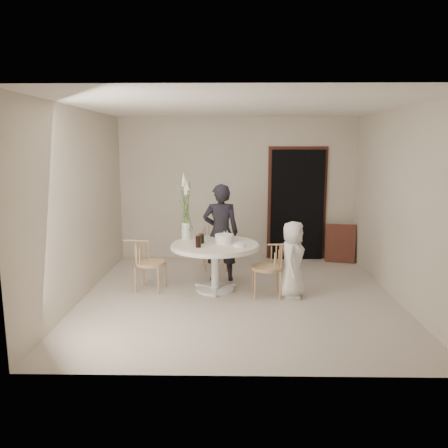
{
  "coord_description": "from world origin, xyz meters",
  "views": [
    {
      "loc": [
        -0.11,
        -6.11,
        2.18
      ],
      "look_at": [
        -0.22,
        0.3,
        1.02
      ],
      "focal_mm": 35.0,
      "sensor_mm": 36.0,
      "label": 1
    }
  ],
  "objects_px": {
    "table": "(215,251)",
    "chair_left": "(143,257)",
    "chair_right": "(274,262)",
    "girl": "(221,233)",
    "chair_far": "(214,239)",
    "birthday_cake": "(224,239)",
    "boy": "(293,260)",
    "flower_vase": "(186,210)"
  },
  "relations": [
    {
      "from": "birthday_cake",
      "to": "girl",
      "type": "bearing_deg",
      "value": 97.35
    },
    {
      "from": "chair_right",
      "to": "boy",
      "type": "bearing_deg",
      "value": 77.45
    },
    {
      "from": "flower_vase",
      "to": "boy",
      "type": "bearing_deg",
      "value": -19.32
    },
    {
      "from": "chair_far",
      "to": "girl",
      "type": "height_order",
      "value": "girl"
    },
    {
      "from": "boy",
      "to": "table",
      "type": "bearing_deg",
      "value": 93.9
    },
    {
      "from": "table",
      "to": "chair_far",
      "type": "distance_m",
      "value": 1.27
    },
    {
      "from": "table",
      "to": "chair_left",
      "type": "bearing_deg",
      "value": 178.07
    },
    {
      "from": "table",
      "to": "boy",
      "type": "bearing_deg",
      "value": -12.93
    },
    {
      "from": "chair_left",
      "to": "girl",
      "type": "xyz_separation_m",
      "value": [
        1.16,
        0.51,
        0.29
      ]
    },
    {
      "from": "chair_far",
      "to": "birthday_cake",
      "type": "bearing_deg",
      "value": -89.25
    },
    {
      "from": "chair_far",
      "to": "chair_left",
      "type": "relative_size",
      "value": 1.03
    },
    {
      "from": "birthday_cake",
      "to": "flower_vase",
      "type": "relative_size",
      "value": 0.26
    },
    {
      "from": "chair_left",
      "to": "birthday_cake",
      "type": "distance_m",
      "value": 1.26
    },
    {
      "from": "table",
      "to": "chair_far",
      "type": "relative_size",
      "value": 1.66
    },
    {
      "from": "table",
      "to": "chair_right",
      "type": "xyz_separation_m",
      "value": [
        0.87,
        -0.21,
        -0.11
      ]
    },
    {
      "from": "chair_left",
      "to": "chair_right",
      "type": "bearing_deg",
      "value": -88.17
    },
    {
      "from": "chair_far",
      "to": "boy",
      "type": "height_order",
      "value": "boy"
    },
    {
      "from": "chair_far",
      "to": "girl",
      "type": "distance_m",
      "value": 0.78
    },
    {
      "from": "chair_far",
      "to": "chair_right",
      "type": "bearing_deg",
      "value": -66.33
    },
    {
      "from": "table",
      "to": "girl",
      "type": "bearing_deg",
      "value": 82.52
    },
    {
      "from": "table",
      "to": "flower_vase",
      "type": "xyz_separation_m",
      "value": [
        -0.46,
        0.3,
        0.58
      ]
    },
    {
      "from": "table",
      "to": "chair_far",
      "type": "height_order",
      "value": "chair_far"
    },
    {
      "from": "table",
      "to": "girl",
      "type": "distance_m",
      "value": 0.58
    },
    {
      "from": "chair_left",
      "to": "girl",
      "type": "distance_m",
      "value": 1.3
    },
    {
      "from": "table",
      "to": "chair_left",
      "type": "relative_size",
      "value": 1.71
    },
    {
      "from": "girl",
      "to": "chair_right",
      "type": "bearing_deg",
      "value": 134.53
    },
    {
      "from": "table",
      "to": "girl",
      "type": "relative_size",
      "value": 0.84
    },
    {
      "from": "table",
      "to": "chair_left",
      "type": "height_order",
      "value": "chair_left"
    },
    {
      "from": "chair_far",
      "to": "boy",
      "type": "bearing_deg",
      "value": -60.67
    },
    {
      "from": "boy",
      "to": "birthday_cake",
      "type": "height_order",
      "value": "boy"
    },
    {
      "from": "girl",
      "to": "chair_far",
      "type": "bearing_deg",
      "value": -81.05
    },
    {
      "from": "flower_vase",
      "to": "birthday_cake",
      "type": "bearing_deg",
      "value": -23.03
    },
    {
      "from": "table",
      "to": "birthday_cake",
      "type": "xyz_separation_m",
      "value": [
        0.14,
        0.04,
        0.18
      ]
    },
    {
      "from": "table",
      "to": "chair_right",
      "type": "bearing_deg",
      "value": -13.58
    },
    {
      "from": "table",
      "to": "boy",
      "type": "relative_size",
      "value": 1.19
    },
    {
      "from": "birthday_cake",
      "to": "chair_left",
      "type": "bearing_deg",
      "value": -179.64
    },
    {
      "from": "chair_far",
      "to": "boy",
      "type": "xyz_separation_m",
      "value": [
        1.19,
        -1.52,
        0.04
      ]
    },
    {
      "from": "table",
      "to": "girl",
      "type": "xyz_separation_m",
      "value": [
        0.07,
        0.54,
        0.18
      ]
    },
    {
      "from": "chair_far",
      "to": "birthday_cake",
      "type": "xyz_separation_m",
      "value": [
        0.2,
        -1.22,
        0.28
      ]
    },
    {
      "from": "table",
      "to": "chair_left",
      "type": "distance_m",
      "value": 1.1
    },
    {
      "from": "chair_left",
      "to": "birthday_cake",
      "type": "xyz_separation_m",
      "value": [
        1.23,
        0.01,
        0.29
      ]
    },
    {
      "from": "table",
      "to": "chair_right",
      "type": "height_order",
      "value": "chair_right"
    }
  ]
}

